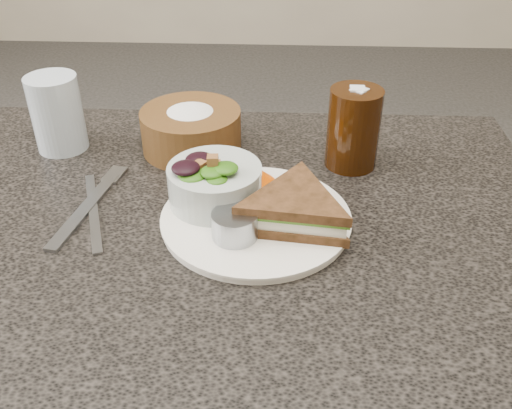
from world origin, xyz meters
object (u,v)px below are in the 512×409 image
at_px(dressing_ramekin, 235,225).
at_px(water_glass, 57,113).
at_px(sandwich, 294,209).
at_px(bread_basket, 191,123).
at_px(salad_bowl, 215,178).
at_px(dining_table, 218,388).
at_px(cola_glass, 354,125).
at_px(dinner_plate, 256,219).

height_order(dressing_ramekin, water_glass, water_glass).
relative_size(sandwich, bread_basket, 1.06).
xyz_separation_m(salad_bowl, water_glass, (-0.28, 0.17, 0.01)).
bearing_deg(dressing_ramekin, salad_bowl, 112.47).
relative_size(salad_bowl, dressing_ramekin, 2.18).
xyz_separation_m(dining_table, salad_bowl, (0.01, 0.02, 0.42)).
relative_size(dining_table, cola_glass, 7.14).
xyz_separation_m(dinner_plate, dressing_ramekin, (-0.03, -0.05, 0.02)).
distance_m(dressing_ramekin, cola_glass, 0.28).
distance_m(sandwich, cola_glass, 0.21).
bearing_deg(sandwich, cola_glass, 70.24).
distance_m(bread_basket, water_glass, 0.22).
height_order(dinner_plate, bread_basket, bread_basket).
xyz_separation_m(dining_table, water_glass, (-0.27, 0.19, 0.44)).
bearing_deg(dressing_ramekin, dining_table, 125.85).
xyz_separation_m(sandwich, bread_basket, (-0.17, 0.22, 0.01)).
relative_size(dining_table, water_glass, 7.91).
height_order(dinner_plate, sandwich, sandwich).
bearing_deg(dining_table, water_glass, 144.50).
relative_size(bread_basket, water_glass, 1.31).
bearing_deg(dining_table, cola_glass, 36.67).
height_order(dining_table, dressing_ramekin, dressing_ramekin).
bearing_deg(cola_glass, dining_table, -143.33).
bearing_deg(water_glass, bread_basket, 1.55).
relative_size(salad_bowl, bread_basket, 0.80).
bearing_deg(sandwich, bread_basket, 134.06).
bearing_deg(salad_bowl, dining_table, -110.32).
relative_size(dining_table, sandwich, 5.69).
relative_size(dining_table, dinner_plate, 3.85).
distance_m(dinner_plate, cola_glass, 0.23).
bearing_deg(dressing_ramekin, water_glass, 141.16).
height_order(sandwich, bread_basket, bread_basket).
height_order(dining_table, salad_bowl, salad_bowl).
bearing_deg(bread_basket, dinner_plate, -60.59).
relative_size(cola_glass, water_glass, 1.11).
relative_size(dining_table, dressing_ramekin, 16.49).
height_order(salad_bowl, bread_basket, bread_basket).
distance_m(dressing_ramekin, bread_basket, 0.27).
xyz_separation_m(dressing_ramekin, water_glass, (-0.31, 0.25, 0.03)).
bearing_deg(dinner_plate, water_glass, 148.96).
bearing_deg(cola_glass, water_glass, 175.95).
distance_m(dining_table, dinner_plate, 0.39).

